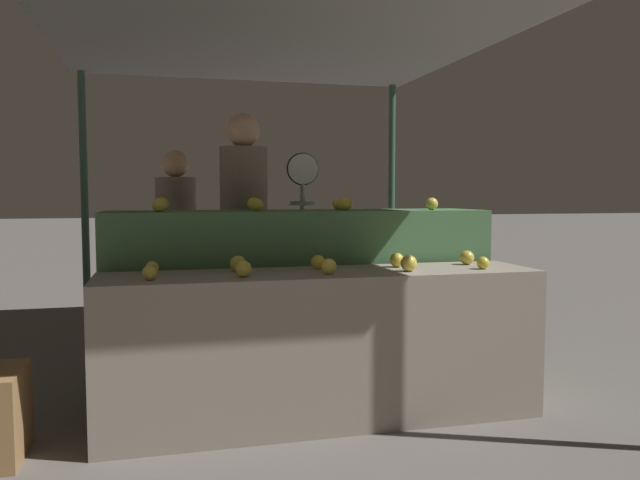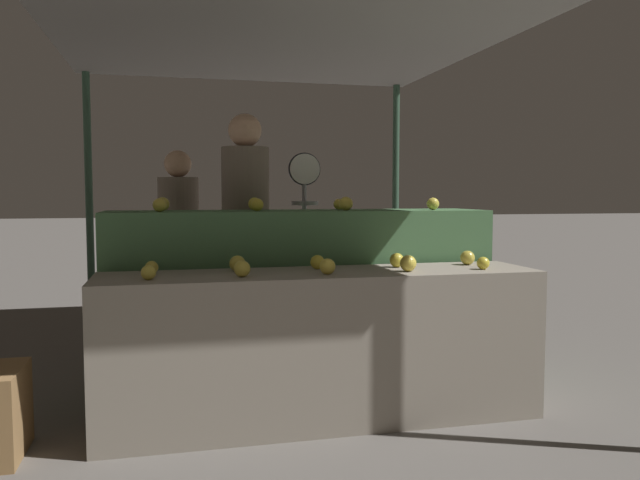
# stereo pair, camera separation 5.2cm
# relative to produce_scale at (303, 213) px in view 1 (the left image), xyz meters

# --- Properties ---
(ground_plane) EXTENTS (60.00, 60.00, 0.00)m
(ground_plane) POSITION_rel_produce_scale_xyz_m (-0.17, -1.26, -1.10)
(ground_plane) COLOR #66605B
(market_canopy) EXTENTS (3.29, 4.05, 2.42)m
(market_canopy) POSITION_rel_produce_scale_xyz_m (-0.17, -0.22, 1.20)
(market_canopy) COLOR #33513D
(market_canopy) RESTS_ON ground_plane
(display_counter_front) EXTENTS (2.39, 0.55, 0.82)m
(display_counter_front) POSITION_rel_produce_scale_xyz_m (-0.17, -1.26, -0.69)
(display_counter_front) COLOR gray
(display_counter_front) RESTS_ON ground_plane
(display_counter_back) EXTENTS (2.39, 0.55, 1.14)m
(display_counter_back) POSITION_rel_produce_scale_xyz_m (-0.17, -0.66, -0.53)
(display_counter_back) COLOR #4C7A4C
(display_counter_back) RESTS_ON ground_plane
(apple_front_0) EXTENTS (0.07, 0.07, 0.07)m
(apple_front_0) POSITION_rel_produce_scale_xyz_m (-1.08, -1.38, -0.25)
(apple_front_0) COLOR gold
(apple_front_0) RESTS_ON display_counter_front
(apple_front_1) EXTENTS (0.08, 0.08, 0.08)m
(apple_front_1) POSITION_rel_produce_scale_xyz_m (-0.62, -1.37, -0.24)
(apple_front_1) COLOR gold
(apple_front_1) RESTS_ON display_counter_front
(apple_front_2) EXTENTS (0.08, 0.08, 0.08)m
(apple_front_2) POSITION_rel_produce_scale_xyz_m (-0.17, -1.38, -0.24)
(apple_front_2) COLOR yellow
(apple_front_2) RESTS_ON display_counter_front
(apple_front_3) EXTENTS (0.09, 0.09, 0.09)m
(apple_front_3) POSITION_rel_produce_scale_xyz_m (0.28, -1.36, -0.24)
(apple_front_3) COLOR yellow
(apple_front_3) RESTS_ON display_counter_front
(apple_front_4) EXTENTS (0.07, 0.07, 0.07)m
(apple_front_4) POSITION_rel_produce_scale_xyz_m (0.73, -1.37, -0.25)
(apple_front_4) COLOR gold
(apple_front_4) RESTS_ON display_counter_front
(apple_front_5) EXTENTS (0.07, 0.07, 0.07)m
(apple_front_5) POSITION_rel_produce_scale_xyz_m (-1.07, -1.15, -0.25)
(apple_front_5) COLOR gold
(apple_front_5) RESTS_ON display_counter_front
(apple_front_6) EXTENTS (0.09, 0.09, 0.09)m
(apple_front_6) POSITION_rel_produce_scale_xyz_m (-0.62, -1.15, -0.24)
(apple_front_6) COLOR gold
(apple_front_6) RESTS_ON display_counter_front
(apple_front_7) EXTENTS (0.08, 0.08, 0.08)m
(apple_front_7) POSITION_rel_produce_scale_xyz_m (-0.18, -1.15, -0.24)
(apple_front_7) COLOR gold
(apple_front_7) RESTS_ON display_counter_front
(apple_front_8) EXTENTS (0.08, 0.08, 0.08)m
(apple_front_8) POSITION_rel_produce_scale_xyz_m (0.29, -1.17, -0.24)
(apple_front_8) COLOR gold
(apple_front_8) RESTS_ON display_counter_front
(apple_front_9) EXTENTS (0.09, 0.09, 0.09)m
(apple_front_9) POSITION_rel_produce_scale_xyz_m (0.74, -1.15, -0.24)
(apple_front_9) COLOR gold
(apple_front_9) RESTS_ON display_counter_front
(apple_back_0) EXTENTS (0.08, 0.08, 0.08)m
(apple_back_0) POSITION_rel_produce_scale_xyz_m (-1.03, -0.78, 0.07)
(apple_back_0) COLOR yellow
(apple_back_0) RESTS_ON display_counter_back
(apple_back_1) EXTENTS (0.08, 0.08, 0.08)m
(apple_back_1) POSITION_rel_produce_scale_xyz_m (-0.46, -0.76, 0.07)
(apple_back_1) COLOR gold
(apple_back_1) RESTS_ON display_counter_back
(apple_back_2) EXTENTS (0.09, 0.09, 0.09)m
(apple_back_2) POSITION_rel_produce_scale_xyz_m (0.10, -0.76, 0.08)
(apple_back_2) COLOR yellow
(apple_back_2) RESTS_ON display_counter_back
(apple_back_3) EXTENTS (0.08, 0.08, 0.08)m
(apple_back_3) POSITION_rel_produce_scale_xyz_m (0.69, -0.76, 0.07)
(apple_back_3) COLOR yellow
(apple_back_3) RESTS_ON display_counter_back
(apple_back_4) EXTENTS (0.08, 0.08, 0.08)m
(apple_back_4) POSITION_rel_produce_scale_xyz_m (-1.02, -0.55, 0.08)
(apple_back_4) COLOR gold
(apple_back_4) RESTS_ON display_counter_back
(apple_back_5) EXTENTS (0.08, 0.08, 0.08)m
(apple_back_5) POSITION_rel_produce_scale_xyz_m (-0.45, -0.56, 0.08)
(apple_back_5) COLOR gold
(apple_back_5) RESTS_ON display_counter_back
(apple_back_6) EXTENTS (0.07, 0.07, 0.07)m
(apple_back_6) POSITION_rel_produce_scale_xyz_m (0.11, -0.55, 0.07)
(apple_back_6) COLOR yellow
(apple_back_6) RESTS_ON display_counter_back
(produce_scale) EXTENTS (0.24, 0.20, 1.54)m
(produce_scale) POSITION_rel_produce_scale_xyz_m (0.00, 0.00, 0.00)
(produce_scale) COLOR #99999E
(produce_scale) RESTS_ON ground_plane
(person_vendor_at_scale) EXTENTS (0.34, 0.34, 1.81)m
(person_vendor_at_scale) POSITION_rel_produce_scale_xyz_m (-0.44, -0.06, -0.04)
(person_vendor_at_scale) COLOR #2D2D38
(person_vendor_at_scale) RESTS_ON ground_plane
(person_customer_left) EXTENTS (0.42, 0.42, 1.57)m
(person_customer_left) POSITION_rel_produce_scale_xyz_m (-0.91, 0.40, -0.19)
(person_customer_left) COLOR #2D2D38
(person_customer_left) RESTS_ON ground_plane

